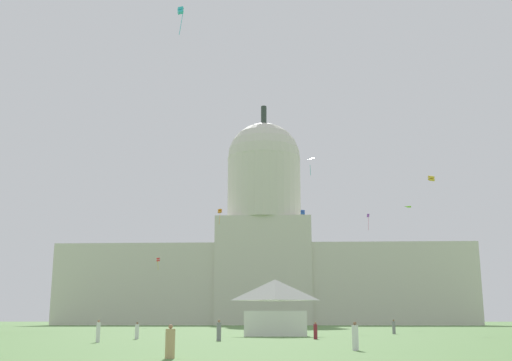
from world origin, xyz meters
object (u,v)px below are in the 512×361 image
Objects in this scene: kite_blue_mid at (303,212)px; event_tent at (275,307)px; person_orange_near_tree_east at (260,328)px; kite_turquoise_mid at (308,162)px; kite_gold_mid at (431,178)px; person_white_back_left at (137,331)px; person_tan_lawn_far_left at (170,343)px; person_grey_near_tree_west at (394,327)px; person_white_mid_right at (98,332)px; kite_red_low at (158,260)px; person_white_back_center at (355,337)px; kite_violet_mid at (368,218)px; kite_lime_low at (411,208)px; person_grey_front_left at (219,331)px; person_maroon_mid_left at (315,331)px; kite_orange_mid at (220,211)px; kite_cyan_high at (181,11)px; capitol_building at (264,256)px.

event_tent is at bearing 172.10° from kite_blue_mid.
person_orange_near_tree_east is 0.57× the size of kite_turquoise_mid.
person_white_back_left is at bearing -144.70° from kite_gold_mid.
person_grey_near_tree_west is at bearing 122.01° from person_tan_lawn_far_left.
person_white_mid_right is 0.64× the size of kite_red_low.
person_white_back_center is 91.55m from kite_violet_mid.
kite_lime_low is at bearing -127.94° from kite_gold_mid.
person_orange_near_tree_east is at bearing 140.48° from person_tan_lawn_far_left.
kite_turquoise_mid is (5.59, 44.04, 27.46)m from event_tent.
person_grey_front_left is 0.51× the size of kite_violet_mid.
person_grey_front_left is 24.28m from person_tan_lawn_far_left.
kite_gold_mid is (24.89, 56.63, 27.00)m from person_maroon_mid_left.
event_tent is at bearing -175.41° from kite_lime_low.
event_tent is 31.72m from person_white_back_center.
person_grey_front_left is 0.42× the size of kite_orange_mid.
person_grey_near_tree_west is at bearing 51.58° from person_maroon_mid_left.
kite_cyan_high is at bearing 33.47° from person_white_back_left.
person_grey_near_tree_west is 0.51× the size of kite_violet_mid.
kite_orange_mid reaches higher than kite_red_low.
kite_gold_mid is 1.11× the size of kite_blue_mid.
kite_orange_mid reaches higher than person_white_mid_right.
kite_blue_mid is 0.32× the size of kite_violet_mid.
person_maroon_mid_left is 22.93m from person_grey_near_tree_west.
person_grey_near_tree_west is 51.71m from kite_violet_mid.
kite_lime_low reaches higher than person_white_mid_right.
person_white_back_center is at bearing -99.43° from person_orange_near_tree_east.
kite_red_low reaches higher than event_tent.
kite_red_low is (-32.26, 84.06, 14.46)m from person_maroon_mid_left.
kite_violet_mid reaches higher than kite_red_low.
person_orange_near_tree_east is 92.00m from kite_orange_mid.
kite_cyan_high is (-12.98, 8.52, 40.28)m from event_tent.
kite_blue_mid is 0.40× the size of kite_red_low.
person_orange_near_tree_east reaches higher than person_maroon_mid_left.
kite_lime_low is 0.29× the size of kite_orange_mid.
kite_gold_mid is at bearing -3.45° from person_white_back_left.
capitol_building reaches higher than event_tent.
person_white_mid_right reaches higher than person_white_back_left.
kite_cyan_high is at bearing 49.80° from kite_violet_mid.
person_grey_front_left is 1.00× the size of person_white_mid_right.
person_orange_near_tree_east is at bearing 99.97° from event_tent.
person_maroon_mid_left is 22.50m from person_orange_near_tree_east.
kite_violet_mid is at bearing 76.33° from kite_red_low.
person_maroon_mid_left is (9.39, -132.79, -20.02)m from capitol_building.
person_maroon_mid_left is 0.98× the size of person_orange_near_tree_east.
kite_turquoise_mid is 0.80× the size of kite_violet_mid.
kite_blue_mid is (9.85, 125.19, 27.44)m from person_tan_lawn_far_left.
kite_orange_mid is at bearing -54.08° from person_grey_near_tree_west.
person_white_mid_right is at bearing 59.77° from kite_violet_mid.
capitol_building is 69.55m from kite_violet_mid.
capitol_building is at bearing -0.83° from person_white_mid_right.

